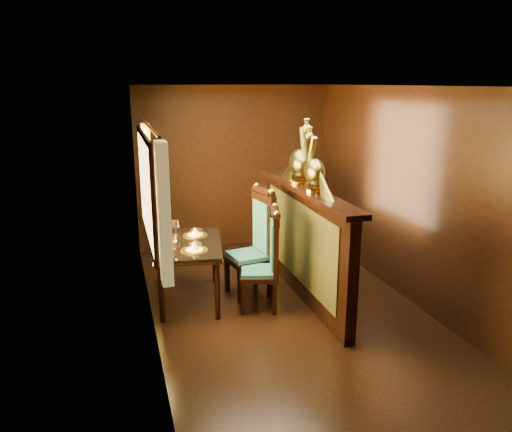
# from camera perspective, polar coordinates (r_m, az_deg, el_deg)

# --- Properties ---
(ground) EXTENTS (5.00, 5.00, 0.00)m
(ground) POSITION_cam_1_polar(r_m,az_deg,el_deg) (5.89, 3.38, -10.47)
(ground) COLOR black
(ground) RESTS_ON ground
(room_shell) EXTENTS (3.04, 5.04, 2.52)m
(room_shell) POSITION_cam_1_polar(r_m,az_deg,el_deg) (5.39, 2.72, 4.84)
(room_shell) COLOR black
(room_shell) RESTS_ON ground
(partition) EXTENTS (0.26, 2.70, 1.36)m
(partition) POSITION_cam_1_polar(r_m,az_deg,el_deg) (6.00, 5.43, -2.71)
(partition) COLOR black
(partition) RESTS_ON ground
(dining_table) EXTENTS (0.94, 1.33, 0.92)m
(dining_table) POSITION_cam_1_polar(r_m,az_deg,el_deg) (5.91, -7.63, -3.67)
(dining_table) COLOR black
(dining_table) RESTS_ON ground
(chair_left) EXTENTS (0.54, 0.55, 1.21)m
(chair_left) POSITION_cam_1_polar(r_m,az_deg,el_deg) (5.66, 1.45, -4.64)
(chair_left) COLOR black
(chair_left) RESTS_ON ground
(chair_right) EXTENTS (0.56, 0.58, 1.35)m
(chair_right) POSITION_cam_1_polar(r_m,az_deg,el_deg) (6.05, 0.15, -2.60)
(chair_right) COLOR black
(chair_right) RESTS_ON ground
(peacock_left) EXTENTS (0.22, 0.59, 0.70)m
(peacock_left) POSITION_cam_1_polar(r_m,az_deg,el_deg) (5.53, 6.76, 6.36)
(peacock_left) COLOR #164425
(peacock_left) RESTS_ON partition
(peacock_right) EXTENTS (0.25, 0.66, 0.79)m
(peacock_right) POSITION_cam_1_polar(r_m,az_deg,el_deg) (5.94, 5.06, 7.42)
(peacock_right) COLOR #164425
(peacock_right) RESTS_ON partition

